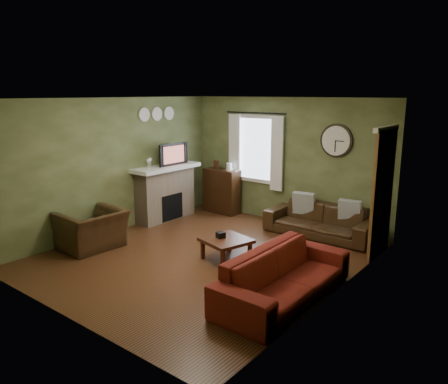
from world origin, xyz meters
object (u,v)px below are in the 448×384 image
Objects in this scene: sofa_red at (284,276)px; coffee_table at (226,249)px; sofa_brown at (320,221)px; bookshelf at (222,191)px; armchair at (92,230)px.

sofa_red is 3.25× the size of coffee_table.
sofa_red is (0.81, -2.69, 0.02)m from sofa_brown.
sofa_red reaches higher than sofa_brown.
bookshelf reaches higher than sofa_red.
sofa_brown is at bearing -3.64° from bookshelf.
sofa_brown is 4.20m from armchair.
bookshelf is 0.48× the size of sofa_brown.
sofa_red is (3.33, -2.85, -0.17)m from bookshelf.
armchair is at bearing -95.36° from bookshelf.
sofa_brown is 0.93× the size of sofa_red.
bookshelf is 0.44× the size of sofa_red.
sofa_red is 3.66m from armchair.
bookshelf is 0.95× the size of armchair.
armchair is at bearing -132.39° from sofa_brown.
armchair reaches higher than sofa_red.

